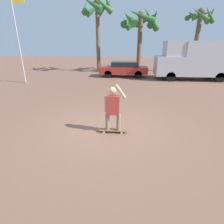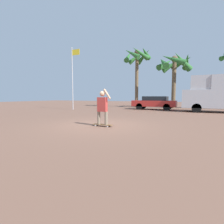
% 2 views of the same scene
% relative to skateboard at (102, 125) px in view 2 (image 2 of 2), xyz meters
% --- Properties ---
extents(ground_plane, '(80.00, 80.00, 0.00)m').
position_rel_skateboard_xyz_m(ground_plane, '(-0.29, 0.26, -0.08)').
color(ground_plane, brown).
extents(skateboard, '(0.98, 0.23, 0.09)m').
position_rel_skateboard_xyz_m(skateboard, '(0.00, 0.00, 0.00)').
color(skateboard, brown).
rests_on(skateboard, ground_plane).
extents(person_skateboarder, '(0.72, 0.24, 1.63)m').
position_rel_skateboard_xyz_m(person_skateboarder, '(-0.00, -0.00, 0.89)').
color(person_skateboarder, gray).
rests_on(person_skateboarder, skateboard).
extents(camper_van, '(6.26, 2.19, 3.14)m').
position_rel_skateboard_xyz_m(camper_van, '(6.07, 10.43, 1.62)').
color(camper_van, black).
rests_on(camper_van, ground_plane).
extents(parked_car_red, '(4.42, 1.76, 1.38)m').
position_rel_skateboard_xyz_m(parked_car_red, '(0.03, 11.35, 0.68)').
color(parked_car_red, black).
rests_on(parked_car_red, ground_plane).
extents(palm_tree_center_background, '(4.18, 4.19, 6.27)m').
position_rel_skateboard_xyz_m(palm_tree_center_background, '(1.59, 14.67, 4.97)').
color(palm_tree_center_background, brown).
rests_on(palm_tree_center_background, ground_plane).
extents(palm_tree_far_left, '(3.31, 3.58, 7.33)m').
position_rel_skateboard_xyz_m(palm_tree_far_left, '(-2.78, 14.33, 5.87)').
color(palm_tree_far_left, brown).
rests_on(palm_tree_far_left, ground_plane).
extents(flagpole, '(1.00, 0.12, 6.38)m').
position_rel_skateboard_xyz_m(flagpole, '(-7.66, 7.83, 3.58)').
color(flagpole, '#B7B7BC').
rests_on(flagpole, ground_plane).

